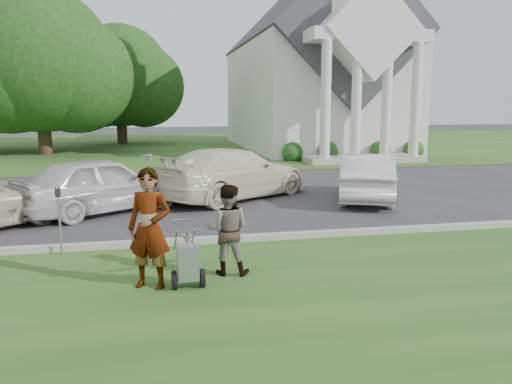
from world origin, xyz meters
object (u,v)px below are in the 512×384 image
object	(u,v)px
car_c	(232,173)
person_right	(227,230)
person_left	(149,229)
tree_left	(40,67)
striping_cart	(188,263)
car_d	(366,177)
church	(314,59)
parking_meter_near	(59,213)
car_b	(101,184)
tree_back	(120,81)

from	to	relation	value
car_c	person_right	bearing A→B (deg)	134.29
car_c	person_left	bearing A→B (deg)	125.48
tree_left	person_right	world-z (taller)	tree_left
striping_cart	car_d	world-z (taller)	car_d
church	car_d	distance (m)	19.69
parking_meter_near	car_d	size ratio (longest dim) A/B	0.31
striping_cart	car_d	size ratio (longest dim) A/B	0.24
person_left	car_b	bearing A→B (deg)	125.21
person_left	car_c	bearing A→B (deg)	94.53
tree_left	tree_back	xyz separation A→B (m)	(4.00, 8.00, -0.38)
tree_back	person_left	distance (m)	32.13
tree_back	striping_cart	xyz separation A→B (m)	(2.78, -31.97, -4.32)
church	striping_cart	size ratio (longest dim) A/B	23.29
striping_cart	car_d	xyz separation A→B (m)	(5.97, 6.60, 0.31)
tree_left	person_left	bearing A→B (deg)	-75.42
tree_left	car_d	size ratio (longest dim) A/B	2.44
car_d	tree_left	bearing A→B (deg)	-30.94
person_left	car_b	world-z (taller)	person_left
tree_back	car_c	world-z (taller)	tree_back
person_left	tree_back	bearing A→B (deg)	116.98
person_left	striping_cart	bearing A→B (deg)	9.73
striping_cart	tree_back	bearing A→B (deg)	92.71
striping_cart	parking_meter_near	bearing A→B (deg)	132.88
tree_back	person_right	distance (m)	31.87
person_left	parking_meter_near	bearing A→B (deg)	151.68
striping_cart	person_right	bearing A→B (deg)	34.45
person_right	parking_meter_near	world-z (taller)	person_right
car_c	tree_back	bearing A→B (deg)	-25.04
parking_meter_near	car_d	world-z (taller)	car_d
striping_cart	church	bearing A→B (deg)	65.55
church	person_left	distance (m)	27.65
striping_cart	parking_meter_near	size ratio (longest dim) A/B	0.77
church	person_right	distance (m)	26.84
tree_back	person_left	world-z (taller)	tree_back
church	person_right	xyz separation A→B (m)	(-9.52, -24.56, -5.16)
person_left	parking_meter_near	world-z (taller)	person_left
church	tree_back	bearing A→B (deg)	152.15
car_b	car_c	size ratio (longest dim) A/B	0.83
striping_cart	car_b	distance (m)	6.56
person_left	car_b	distance (m)	6.28
person_right	car_b	distance (m)	6.31
tree_back	car_d	xyz separation A→B (m)	(8.74, -25.37, -4.01)
tree_left	striping_cart	world-z (taller)	tree_left
tree_left	car_c	size ratio (longest dim) A/B	1.94
church	parking_meter_near	distance (m)	26.52
tree_left	person_right	distance (m)	24.98
tree_left	striping_cart	size ratio (longest dim) A/B	10.27
tree_left	car_d	bearing A→B (deg)	-53.74
tree_back	person_right	world-z (taller)	tree_back
tree_back	parking_meter_near	bearing A→B (deg)	-89.08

